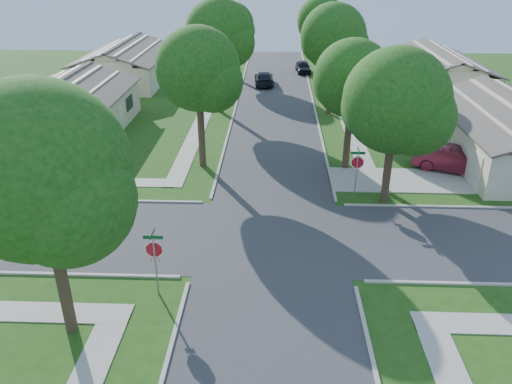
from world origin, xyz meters
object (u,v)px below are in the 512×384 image
object	(u,v)px
stop_sign_sw	(154,252)
house_ne_near	(512,138)
car_curb_east	(303,67)
tree_w_near	(199,73)
house_nw_far	(127,67)
car_driveway	(453,160)
tree_w_far	(233,26)
tree_e_near	(353,82)
tree_sw_corner	(43,178)
tree_e_mid	(334,40)
car_curb_west	(264,78)
house_nw_near	(66,114)
tree_w_mid	(220,36)
stop_sign_ne	(357,164)
tree_ne_corner	(397,106)
tree_e_far	(321,22)
house_ne_far	(436,76)

from	to	relation	value
stop_sign_sw	house_ne_near	world-z (taller)	house_ne_near
car_curb_east	tree_w_near	bearing A→B (deg)	-110.77
house_ne_near	house_nw_far	size ratio (longest dim) A/B	1.00
house_nw_far	car_driveway	world-z (taller)	house_nw_far
tree_w_near	tree_w_far	bearing A→B (deg)	90.01
tree_e_near	tree_sw_corner	size ratio (longest dim) A/B	0.87
tree_e_mid	tree_w_near	xyz separation A→B (m)	(-9.40, -12.00, -0.14)
tree_e_mid	tree_sw_corner	size ratio (longest dim) A/B	0.96
house_ne_near	car_curb_west	bearing A→B (deg)	130.58
house_nw_far	house_nw_near	bearing A→B (deg)	-90.00
tree_w_mid	car_driveway	bearing A→B (deg)	-37.33
stop_sign_ne	house_nw_far	xyz separation A→B (m)	(-20.69, 27.30, -0.51)
tree_ne_corner	house_ne_near	size ratio (longest dim) A/B	0.64
tree_w_near	house_ne_near	xyz separation A→B (m)	(20.64, 1.99, -4.60)
tree_e_far	tree_ne_corner	world-z (taller)	tree_e_far
house_ne_near	house_nw_near	size ratio (longest dim) A/B	1.00
house_nw_far	tree_e_mid	bearing A→B (deg)	-27.91
tree_e_mid	car_driveway	world-z (taller)	tree_e_mid
tree_w_near	tree_sw_corner	distance (m)	16.24
tree_e_mid	house_ne_far	world-z (taller)	tree_e_mid
tree_sw_corner	tree_ne_corner	distance (m)	17.78
tree_ne_corner	car_curb_east	world-z (taller)	tree_ne_corner
car_driveway	house_nw_far	bearing A→B (deg)	73.21
tree_w_far	house_ne_far	distance (m)	21.61
house_ne_far	house_nw_far	distance (m)	32.12
tree_w_near	stop_sign_ne	bearing A→B (deg)	-24.74
tree_w_far	house_ne_far	xyz separation A→B (m)	(20.64, -5.01, -3.99)
tree_sw_corner	car_curb_west	world-z (taller)	tree_sw_corner
tree_e_mid	house_ne_near	world-z (taller)	tree_e_mid
tree_e_far	stop_sign_sw	bearing A→B (deg)	-103.73
tree_w_near	car_driveway	size ratio (longest dim) A/B	1.84
stop_sign_ne	tree_w_far	bearing A→B (deg)	107.70
tree_e_far	house_nw_near	world-z (taller)	tree_e_far
house_nw_near	car_curb_east	size ratio (longest dim) A/B	3.55
tree_sw_corner	house_ne_near	distance (m)	29.92
stop_sign_sw	house_nw_far	xyz separation A→B (m)	(-11.29, 36.70, -0.51)
tree_ne_corner	tree_sw_corner	bearing A→B (deg)	-140.93
tree_e_far	car_curb_east	distance (m)	6.34
tree_e_mid	car_curb_east	size ratio (longest dim) A/B	2.40
tree_w_far	car_curb_east	bearing A→B (deg)	21.29
house_nw_near	car_curb_east	bearing A→B (deg)	48.99
tree_ne_corner	tree_w_mid	bearing A→B (deg)	123.22
car_driveway	car_curb_east	world-z (taller)	car_driveway
tree_ne_corner	house_nw_near	bearing A→B (deg)	154.23
tree_e_mid	house_nw_near	world-z (taller)	tree_e_mid
tree_ne_corner	car_curb_west	distance (m)	28.33
tree_e_far	car_curb_east	xyz separation A→B (m)	(-1.55, 3.06, -5.33)
stop_sign_ne	tree_e_far	world-z (taller)	tree_e_far
car_driveway	house_nw_near	bearing A→B (deg)	100.58
tree_e_far	house_nw_far	distance (m)	21.31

